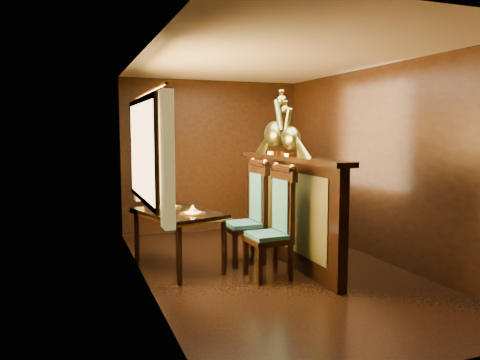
{
  "coord_description": "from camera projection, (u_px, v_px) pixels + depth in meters",
  "views": [
    {
      "loc": [
        -2.27,
        -5.0,
        1.67
      ],
      "look_at": [
        -0.33,
        0.27,
        1.08
      ],
      "focal_mm": 35.0,
      "sensor_mm": 36.0,
      "label": 1
    }
  ],
  "objects": [
    {
      "name": "chair_right",
      "position": [
        253.0,
        209.0,
        5.93
      ],
      "size": [
        0.48,
        0.53,
        1.32
      ],
      "rotation": [
        0.0,
        0.0,
        0.01
      ],
      "color": "black",
      "rests_on": "ground"
    },
    {
      "name": "dining_table",
      "position": [
        178.0,
        217.0,
        5.63
      ],
      "size": [
        1.06,
        1.37,
        0.91
      ],
      "rotation": [
        0.0,
        0.0,
        0.3
      ],
      "color": "black",
      "rests_on": "ground"
    },
    {
      "name": "room_shell",
      "position": [
        267.0,
        139.0,
        5.44
      ],
      "size": [
        3.04,
        5.04,
        2.52
      ],
      "color": "black",
      "rests_on": "ground"
    },
    {
      "name": "partition",
      "position": [
        287.0,
        207.0,
        5.93
      ],
      "size": [
        0.26,
        2.7,
        1.36
      ],
      "color": "black",
      "rests_on": "ground"
    },
    {
      "name": "peacock_left",
      "position": [
        291.0,
        128.0,
        5.76
      ],
      "size": [
        0.22,
        0.58,
        0.69
      ],
      "primitive_type": null,
      "color": "#184835",
      "rests_on": "partition"
    },
    {
      "name": "chair_left",
      "position": [
        277.0,
        218.0,
        5.34
      ],
      "size": [
        0.49,
        0.52,
        1.3
      ],
      "rotation": [
        0.0,
        0.0,
        0.05
      ],
      "color": "black",
      "rests_on": "ground"
    },
    {
      "name": "peacock_right",
      "position": [
        275.0,
        123.0,
        6.2
      ],
      "size": [
        0.26,
        0.7,
        0.84
      ],
      "primitive_type": null,
      "color": "#184835",
      "rests_on": "partition"
    },
    {
      "name": "ground",
      "position": [
        273.0,
        270.0,
        5.62
      ],
      "size": [
        5.0,
        5.0,
        0.0
      ],
      "primitive_type": "plane",
      "color": "black",
      "rests_on": "ground"
    }
  ]
}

